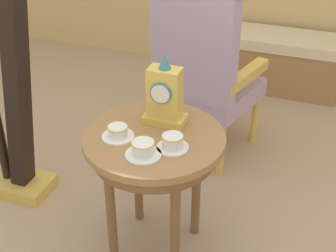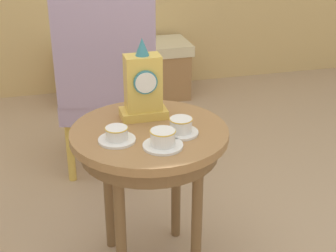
{
  "view_description": "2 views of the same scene",
  "coord_description": "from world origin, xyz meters",
  "px_view_note": "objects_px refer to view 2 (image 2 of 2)",
  "views": [
    {
      "loc": [
        0.74,
        -1.69,
        1.79
      ],
      "look_at": [
        0.1,
        0.05,
        0.67
      ],
      "focal_mm": 52.34,
      "sensor_mm": 36.0,
      "label": 1
    },
    {
      "loc": [
        -0.32,
        -1.77,
        1.49
      ],
      "look_at": [
        0.13,
        -0.03,
        0.66
      ],
      "focal_mm": 53.65,
      "sensor_mm": 36.0,
      "label": 2
    }
  ],
  "objects_px": {
    "teacup_center": "(181,127)",
    "mantel_clock": "(143,87)",
    "teacup_left": "(117,135)",
    "armchair": "(108,75)",
    "teacup_right": "(163,140)",
    "side_table": "(150,148)",
    "window_bench": "(126,71)"
  },
  "relations": [
    {
      "from": "teacup_left",
      "to": "armchair",
      "type": "distance_m",
      "value": 0.93
    },
    {
      "from": "side_table",
      "to": "mantel_clock",
      "type": "distance_m",
      "value": 0.25
    },
    {
      "from": "side_table",
      "to": "teacup_left",
      "type": "relative_size",
      "value": 4.58
    },
    {
      "from": "side_table",
      "to": "teacup_center",
      "type": "distance_m",
      "value": 0.17
    },
    {
      "from": "side_table",
      "to": "armchair",
      "type": "height_order",
      "value": "armchair"
    },
    {
      "from": "armchair",
      "to": "window_bench",
      "type": "height_order",
      "value": "armchair"
    },
    {
      "from": "armchair",
      "to": "window_bench",
      "type": "distance_m",
      "value": 1.22
    },
    {
      "from": "teacup_center",
      "to": "armchair",
      "type": "relative_size",
      "value": 0.12
    },
    {
      "from": "teacup_center",
      "to": "window_bench",
      "type": "distance_m",
      "value": 2.1
    },
    {
      "from": "teacup_center",
      "to": "armchair",
      "type": "distance_m",
      "value": 0.94
    },
    {
      "from": "side_table",
      "to": "teacup_center",
      "type": "bearing_deg",
      "value": -31.83
    },
    {
      "from": "teacup_left",
      "to": "teacup_right",
      "type": "bearing_deg",
      "value": -30.06
    },
    {
      "from": "teacup_left",
      "to": "armchair",
      "type": "height_order",
      "value": "armchair"
    },
    {
      "from": "window_bench",
      "to": "teacup_center",
      "type": "bearing_deg",
      "value": -94.13
    },
    {
      "from": "teacup_right",
      "to": "armchair",
      "type": "bearing_deg",
      "value": 92.86
    },
    {
      "from": "teacup_left",
      "to": "mantel_clock",
      "type": "relative_size",
      "value": 0.42
    },
    {
      "from": "mantel_clock",
      "to": "armchair",
      "type": "distance_m",
      "value": 0.76
    },
    {
      "from": "teacup_center",
      "to": "teacup_left",
      "type": "bearing_deg",
      "value": -179.99
    },
    {
      "from": "mantel_clock",
      "to": "teacup_left",
      "type": "bearing_deg",
      "value": -127.07
    },
    {
      "from": "side_table",
      "to": "mantel_clock",
      "type": "relative_size",
      "value": 1.93
    },
    {
      "from": "teacup_right",
      "to": "window_bench",
      "type": "distance_m",
      "value": 2.19
    },
    {
      "from": "teacup_right",
      "to": "window_bench",
      "type": "xyz_separation_m",
      "value": [
        0.24,
        2.13,
        -0.46
      ]
    },
    {
      "from": "teacup_center",
      "to": "mantel_clock",
      "type": "bearing_deg",
      "value": 118.89
    },
    {
      "from": "teacup_right",
      "to": "mantel_clock",
      "type": "distance_m",
      "value": 0.3
    },
    {
      "from": "side_table",
      "to": "teacup_center",
      "type": "relative_size",
      "value": 4.75
    },
    {
      "from": "side_table",
      "to": "armchair",
      "type": "relative_size",
      "value": 0.57
    },
    {
      "from": "side_table",
      "to": "window_bench",
      "type": "bearing_deg",
      "value": 82.57
    },
    {
      "from": "teacup_right",
      "to": "teacup_center",
      "type": "distance_m",
      "value": 0.13
    },
    {
      "from": "mantel_clock",
      "to": "teacup_center",
      "type": "bearing_deg",
      "value": -61.11
    },
    {
      "from": "side_table",
      "to": "window_bench",
      "type": "xyz_separation_m",
      "value": [
        0.26,
        1.97,
        -0.34
      ]
    },
    {
      "from": "teacup_center",
      "to": "window_bench",
      "type": "xyz_separation_m",
      "value": [
        0.15,
        2.04,
        -0.46
      ]
    },
    {
      "from": "armchair",
      "to": "mantel_clock",
      "type": "bearing_deg",
      "value": -86.89
    }
  ]
}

